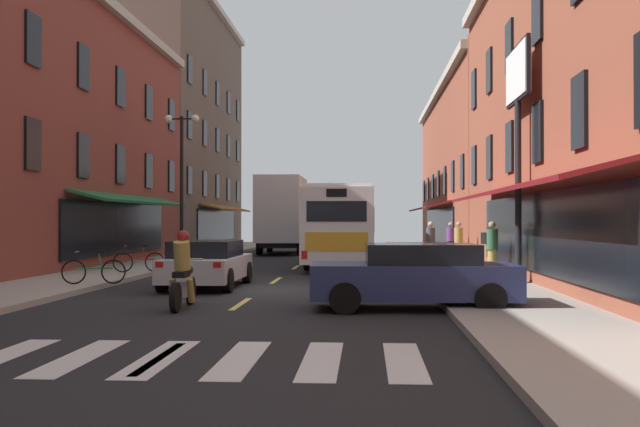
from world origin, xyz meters
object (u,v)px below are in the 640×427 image
object	(u,v)px
sedan_mid	(415,275)
bicycle_mid	(139,261)
pedestrian_near	(491,247)
pedestrian_far	(459,242)
box_truck	(283,215)
transit_bus	(343,225)
sedan_near	(301,237)
pedestrian_mid	(451,240)
bicycle_near	(94,271)
motorcycle_rider	(183,275)
pedestrian_rear	(431,242)
street_lamp_twin	(182,182)
sedan_far	(207,263)
billboard_sign	(518,102)

from	to	relation	value
sedan_mid	bicycle_mid	xyz separation A→B (m)	(-8.62, 8.64, -0.21)
pedestrian_near	pedestrian_far	size ratio (longest dim) A/B	1.01
box_truck	transit_bus	bearing A→B (deg)	-69.54
sedan_near	pedestrian_mid	distance (m)	21.53
pedestrian_mid	bicycle_near	bearing A→B (deg)	-114.80
sedan_mid	bicycle_near	xyz separation A→B (m)	(-8.43, 4.03, -0.21)
sedan_mid	pedestrian_near	world-z (taller)	pedestrian_near
sedan_near	pedestrian_mid	size ratio (longest dim) A/B	2.79
motorcycle_rider	pedestrian_rear	distance (m)	15.35
bicycle_near	street_lamp_twin	distance (m)	10.18
sedan_far	bicycle_mid	xyz separation A→B (m)	(-3.17, 3.94, -0.17)
box_truck	sedan_mid	bearing A→B (deg)	-77.48
transit_bus	sedan_far	bearing A→B (deg)	-107.52
box_truck	pedestrian_near	size ratio (longest dim) A/B	4.25
pedestrian_near	pedestrian_mid	xyz separation A→B (m)	(-0.10, 10.05, -0.05)
billboard_sign	bicycle_mid	size ratio (longest dim) A/B	3.94
sedan_near	motorcycle_rider	world-z (taller)	motorcycle_rider
sedan_mid	street_lamp_twin	size ratio (longest dim) A/B	0.72
motorcycle_rider	bicycle_mid	size ratio (longest dim) A/B	1.23
street_lamp_twin	bicycle_near	bearing A→B (deg)	-89.70
sedan_far	bicycle_near	distance (m)	3.05
motorcycle_rider	bicycle_mid	bearing A→B (deg)	112.83
bicycle_mid	street_lamp_twin	bearing A→B (deg)	88.45
billboard_sign	bicycle_near	bearing A→B (deg)	-173.95
sedan_near	pedestrian_near	xyz separation A→B (m)	(8.55, -29.85, 0.33)
sedan_mid	pedestrian_mid	distance (m)	17.87
transit_bus	pedestrian_rear	bearing A→B (deg)	-28.77
box_truck	pedestrian_far	distance (m)	13.65
transit_bus	motorcycle_rider	world-z (taller)	transit_bus
pedestrian_mid	street_lamp_twin	world-z (taller)	street_lamp_twin
box_truck	sedan_mid	size ratio (longest dim) A/B	1.68
pedestrian_near	pedestrian_far	distance (m)	7.32
billboard_sign	sedan_far	bearing A→B (deg)	-176.24
pedestrian_mid	street_lamp_twin	distance (m)	12.15
pedestrian_far	street_lamp_twin	distance (m)	11.58
pedestrian_far	pedestrian_mid	bearing A→B (deg)	49.02
pedestrian_mid	sedan_mid	bearing A→B (deg)	-84.29
pedestrian_far	pedestrian_rear	xyz separation A→B (m)	(-1.25, -1.17, 0.01)
bicycle_near	street_lamp_twin	world-z (taller)	street_lamp_twin
billboard_sign	sedan_near	xyz separation A→B (m)	(-8.90, 32.19, -4.47)
transit_bus	motorcycle_rider	bearing A→B (deg)	-100.40
sedan_near	pedestrian_far	distance (m)	24.07
billboard_sign	pedestrian_far	size ratio (longest dim) A/B	3.94
transit_bus	bicycle_mid	distance (m)	9.74
sedan_far	pedestrian_rear	size ratio (longest dim) A/B	2.60
box_truck	motorcycle_rider	size ratio (longest dim) A/B	3.50
street_lamp_twin	box_truck	bearing A→B (deg)	76.62
billboard_sign	bicycle_near	size ratio (longest dim) A/B	3.93
pedestrian_rear	street_lamp_twin	distance (m)	10.31
pedestrian_rear	street_lamp_twin	size ratio (longest dim) A/B	0.28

